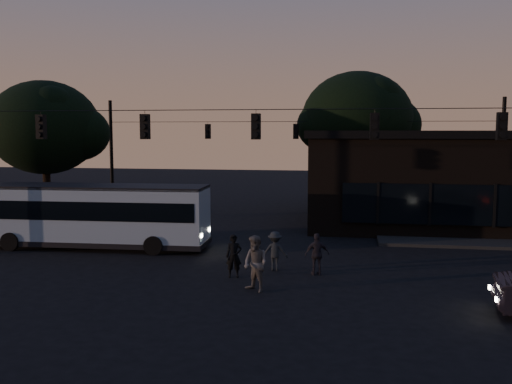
% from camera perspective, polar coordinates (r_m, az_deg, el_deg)
% --- Properties ---
extents(ground, '(120.00, 120.00, 0.00)m').
position_cam_1_polar(ground, '(19.01, -2.03, -10.31)').
color(ground, black).
rests_on(ground, ground).
extents(sidewalk_far_right, '(14.00, 10.00, 0.15)m').
position_cam_1_polar(sidewalk_far_right, '(33.36, 23.90, -3.56)').
color(sidewalk_far_right, black).
rests_on(sidewalk_far_right, ground).
extents(sidewalk_far_left, '(14.00, 10.00, 0.15)m').
position_cam_1_polar(sidewalk_far_left, '(36.82, -19.29, -2.51)').
color(sidewalk_far_left, black).
rests_on(sidewalk_far_left, ground).
extents(building, '(15.40, 10.41, 5.40)m').
position_cam_1_polar(building, '(34.36, 18.43, 1.35)').
color(building, black).
rests_on(building, ground).
extents(tree_behind, '(7.60, 7.60, 9.43)m').
position_cam_1_polar(tree_behind, '(39.87, 10.08, 7.20)').
color(tree_behind, black).
rests_on(tree_behind, ground).
extents(tree_left, '(6.40, 6.40, 8.30)m').
position_cam_1_polar(tree_left, '(35.56, -20.38, 6.05)').
color(tree_left, black).
rests_on(tree_left, ground).
extents(signal_rig_near, '(26.24, 0.30, 7.50)m').
position_cam_1_polar(signal_rig_near, '(22.19, 0.00, 3.72)').
color(signal_rig_near, black).
rests_on(signal_rig_near, ground).
extents(signal_rig_far, '(26.24, 0.30, 7.50)m').
position_cam_1_polar(signal_rig_far, '(38.06, 4.00, 4.34)').
color(signal_rig_far, black).
rests_on(signal_rig_far, ground).
extents(bus, '(10.43, 2.83, 2.91)m').
position_cam_1_polar(bus, '(27.20, -15.73, -2.02)').
color(bus, '#859AA9').
rests_on(bus, ground).
extents(pedestrian_a, '(0.64, 0.48, 1.61)m').
position_cam_1_polar(pedestrian_a, '(21.08, -2.22, -6.42)').
color(pedestrian_a, black).
rests_on(pedestrian_a, ground).
extents(pedestrian_b, '(1.17, 1.13, 1.90)m').
position_cam_1_polar(pedestrian_b, '(19.24, -0.05, -7.19)').
color(pedestrian_b, '#524E4B').
rests_on(pedestrian_b, ground).
extents(pedestrian_c, '(1.00, 0.66, 1.59)m').
position_cam_1_polar(pedestrian_c, '(21.55, 6.13, -6.20)').
color(pedestrian_c, black).
rests_on(pedestrian_c, ground).
extents(pedestrian_d, '(1.01, 0.61, 1.52)m').
position_cam_1_polar(pedestrian_d, '(22.15, 1.92, -5.91)').
color(pedestrian_d, black).
rests_on(pedestrian_d, ground).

